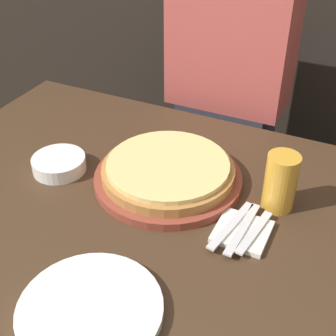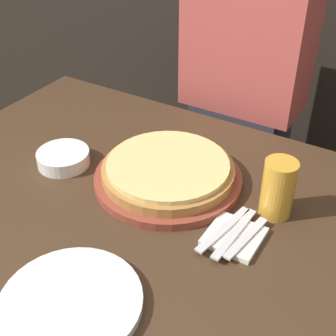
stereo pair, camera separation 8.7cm
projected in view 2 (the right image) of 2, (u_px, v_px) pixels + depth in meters
dining_table at (131, 305)px, 1.26m from camera, size 1.16×0.93×0.71m
pizza_on_board at (168, 173)px, 1.11m from camera, size 0.35×0.35×0.06m
beer_glass at (278, 186)px, 0.99m from camera, size 0.07×0.07×0.13m
dinner_plate at (71, 303)px, 0.82m from camera, size 0.26×0.26×0.02m
side_bowl at (63, 158)px, 1.18m from camera, size 0.13×0.13×0.04m
napkin_stack at (234, 236)px, 0.96m from camera, size 0.11×0.11×0.01m
fork at (223, 229)px, 0.97m from camera, size 0.05×0.17×0.00m
dinner_knife at (234, 233)px, 0.96m from camera, size 0.03×0.17×0.00m
spoon at (246, 238)px, 0.95m from camera, size 0.04×0.15×0.00m
diner_person at (241, 120)px, 1.54m from camera, size 0.36×0.20×1.28m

